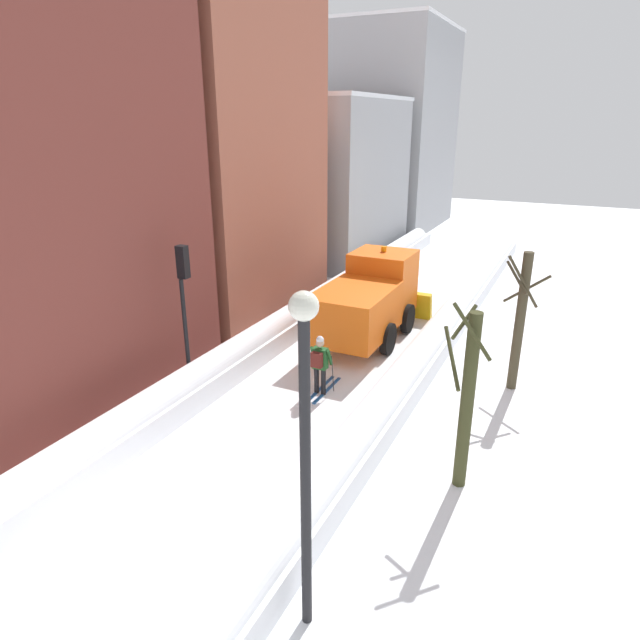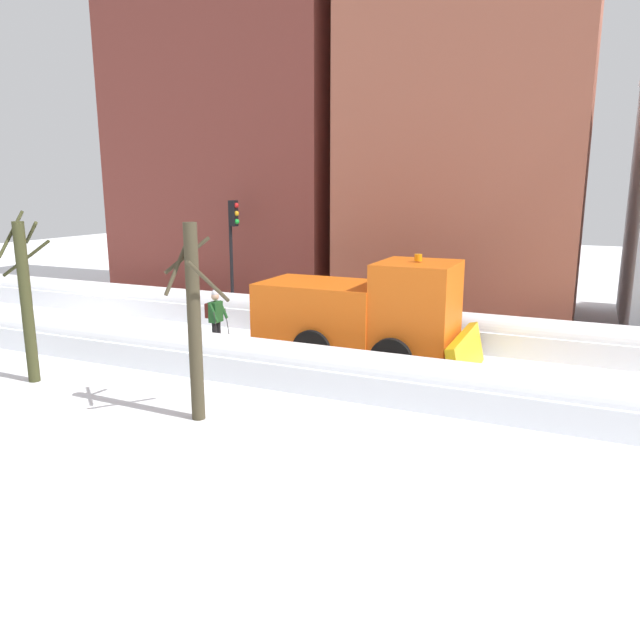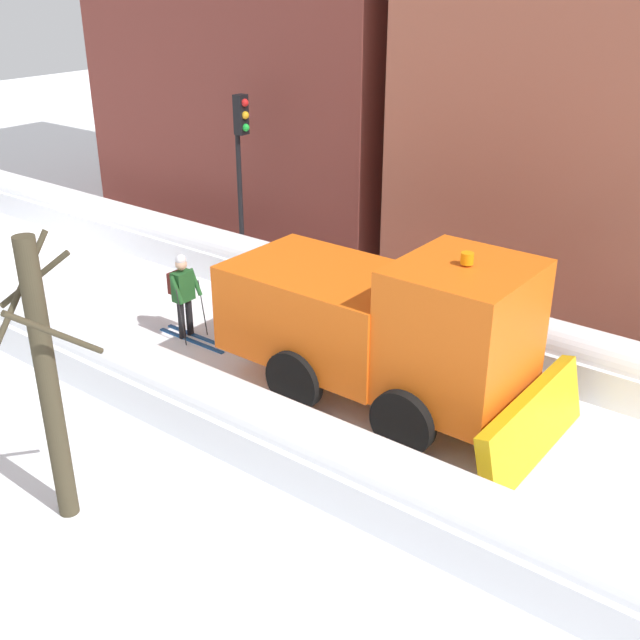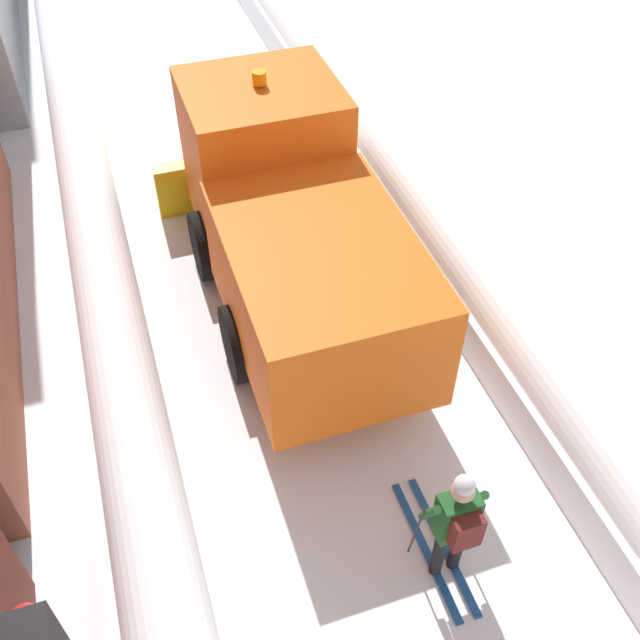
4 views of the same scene
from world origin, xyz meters
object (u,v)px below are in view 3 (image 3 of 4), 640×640
object	(u,v)px
bare_tree_mid	(47,379)
plow_truck	(387,326)
skier	(183,292)
traffic_light_pole	(241,151)

from	to	relation	value
bare_tree_mid	plow_truck	bearing A→B (deg)	160.56
plow_truck	skier	distance (m)	4.74
skier	bare_tree_mid	distance (m)	5.83
plow_truck	skier	xyz separation A→B (m)	(0.33, -4.71, -0.48)
plow_truck	bare_tree_mid	size ratio (longest dim) A/B	1.45
skier	traffic_light_pole	distance (m)	4.26
skier	bare_tree_mid	xyz separation A→B (m)	(4.96, 2.84, 1.15)
skier	traffic_light_pole	xyz separation A→B (m)	(-3.44, -1.47, 2.05)
traffic_light_pole	bare_tree_mid	size ratio (longest dim) A/B	1.05
plow_truck	bare_tree_mid	bearing A→B (deg)	-19.44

